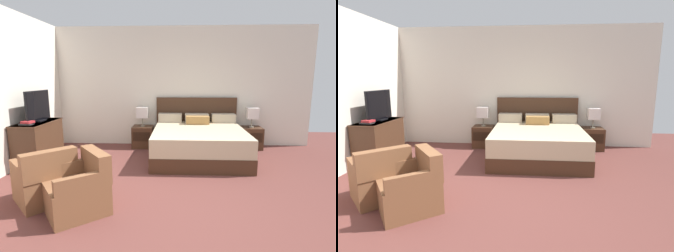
% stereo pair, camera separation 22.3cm
% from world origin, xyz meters
% --- Properties ---
extents(ground_plane, '(10.09, 10.09, 0.00)m').
position_xyz_m(ground_plane, '(0.00, 0.00, 0.00)').
color(ground_plane, brown).
extents(wall_back, '(6.76, 0.06, 2.86)m').
position_xyz_m(wall_back, '(0.00, 3.39, 1.43)').
color(wall_back, silver).
rests_on(wall_back, ground).
extents(wall_left, '(0.06, 5.16, 2.86)m').
position_xyz_m(wall_left, '(-2.81, 1.38, 1.43)').
color(wall_left, silver).
rests_on(wall_left, ground).
extents(bed, '(1.94, 2.09, 1.19)m').
position_xyz_m(bed, '(0.62, 2.34, 0.34)').
color(bed, '#422819').
rests_on(bed, ground).
extents(nightstand_left, '(0.48, 0.47, 0.51)m').
position_xyz_m(nightstand_left, '(-0.67, 3.07, 0.26)').
color(nightstand_left, '#422819').
rests_on(nightstand_left, ground).
extents(nightstand_right, '(0.48, 0.47, 0.51)m').
position_xyz_m(nightstand_right, '(1.91, 3.07, 0.26)').
color(nightstand_right, '#422819').
rests_on(nightstand_right, ground).
extents(table_lamp_left, '(0.26, 0.26, 0.46)m').
position_xyz_m(table_lamp_left, '(-0.67, 3.07, 0.84)').
color(table_lamp_left, gray).
rests_on(table_lamp_left, nightstand_left).
extents(table_lamp_right, '(0.26, 0.26, 0.46)m').
position_xyz_m(table_lamp_right, '(1.91, 3.07, 0.84)').
color(table_lamp_right, gray).
rests_on(table_lamp_right, nightstand_right).
extents(dresser, '(0.50, 1.10, 0.83)m').
position_xyz_m(dresser, '(-2.50, 1.73, 0.43)').
color(dresser, '#422819').
rests_on(dresser, ground).
extents(tv, '(0.18, 0.81, 0.59)m').
position_xyz_m(tv, '(-2.50, 1.81, 1.12)').
color(tv, black).
rests_on(tv, dresser).
extents(book_red_cover, '(0.22, 0.16, 0.03)m').
position_xyz_m(book_red_cover, '(-2.52, 1.41, 0.85)').
color(book_red_cover, '#383333').
rests_on(book_red_cover, dresser).
extents(book_blue_cover, '(0.20, 0.19, 0.04)m').
position_xyz_m(book_blue_cover, '(-2.50, 1.41, 0.88)').
color(book_blue_cover, '#B7282D').
rests_on(book_blue_cover, book_red_cover).
extents(armchair_by_window, '(0.97, 0.97, 0.76)m').
position_xyz_m(armchair_by_window, '(-1.58, 0.19, 0.28)').
color(armchair_by_window, brown).
rests_on(armchair_by_window, ground).
extents(armchair_companion, '(0.96, 0.96, 0.76)m').
position_xyz_m(armchair_companion, '(-1.03, -0.06, 0.28)').
color(armchair_companion, brown).
rests_on(armchair_companion, ground).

